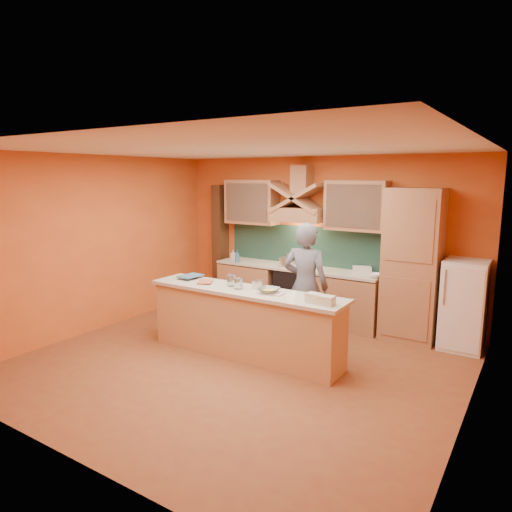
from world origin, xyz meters
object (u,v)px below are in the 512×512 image
Objects in this scene: fridge at (464,305)px; mixing_bowl at (269,290)px; stove at (296,293)px; kitchen_scale at (257,285)px; person at (306,286)px.

mixing_bowl is (-2.12, -1.89, 0.33)m from fridge.
kitchen_scale is (0.34, -1.80, 0.55)m from stove.
fridge is at bearing 0.00° from stove.
kitchen_scale is (-2.36, -1.80, 0.35)m from fridge.
stove is 7.19× the size of kitchen_scale.
person reaches higher than fridge.
person reaches higher than stove.
fridge is 2.86m from mixing_bowl.
mixing_bowl is (-0.17, -0.73, 0.07)m from person.
person is (-1.94, -1.17, 0.26)m from fridge.
mixing_bowl is at bearing -45.11° from kitchen_scale.
stove is at bearing 76.21° from kitchen_scale.
kitchen_scale is at bearing 159.27° from mixing_bowl.
person is at bearing -57.05° from stove.
fridge is 2.28m from person.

